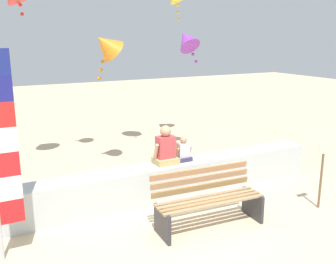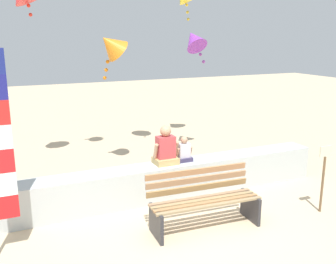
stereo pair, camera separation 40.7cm
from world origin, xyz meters
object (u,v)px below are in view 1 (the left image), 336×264
park_bench (207,200)px  person_child (183,151)px  kite_orange (106,45)px  person_adult (166,149)px  kite_purple (187,40)px  flag_banner (0,148)px  sign_post (322,170)px

park_bench → person_child: (0.31, 1.30, 0.41)m
person_child → kite_orange: 2.74m
park_bench → person_adult: (-0.06, 1.30, 0.50)m
park_bench → kite_purple: (1.72, 3.62, 2.41)m
flag_banner → kite_purple: 5.72m
person_adult → flag_banner: (-2.79, -0.86, 0.62)m
sign_post → flag_banner: bearing=170.7°
kite_purple → kite_orange: (-2.23, -0.54, -0.09)m
park_bench → sign_post: 2.13m
park_bench → flag_banner: (-2.86, 0.44, 1.12)m
kite_purple → person_child: bearing=-121.2°
kite_purple → kite_orange: size_ratio=0.83×
flag_banner → kite_purple: (4.58, 3.18, 1.29)m
kite_purple → flag_banner: bearing=-145.2°
person_adult → sign_post: (2.14, -1.67, -0.23)m
flag_banner → kite_purple: kite_purple is taller
person_child → flag_banner: size_ratio=0.17×
person_adult → flag_banner: flag_banner is taller
park_bench → kite_purple: size_ratio=1.91×
kite_orange → kite_purple: bearing=13.6°
person_adult → person_child: (0.37, 0.00, -0.09)m
person_adult → kite_orange: 2.58m
kite_purple → kite_orange: bearing=-166.4°
person_child → kite_purple: (1.41, 2.32, 2.00)m
flag_banner → sign_post: size_ratio=2.38×
park_bench → sign_post: bearing=-10.2°
person_adult → sign_post: 2.73m
person_child → kite_purple: bearing=58.8°
person_child → kite_orange: kite_orange is taller
park_bench → kite_purple: bearing=64.6°
person_adult → sign_post: person_adult is taller
kite_orange → person_adult: bearing=-76.0°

